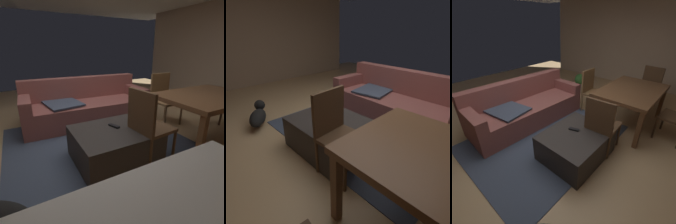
# 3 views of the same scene
# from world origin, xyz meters

# --- Properties ---
(floor) EXTENTS (9.13, 9.13, 0.00)m
(floor) POSITION_xyz_m (0.00, 0.00, 0.00)
(floor) COLOR tan
(wall_right_window_side) EXTENTS (0.12, 6.28, 2.53)m
(wall_right_window_side) POSITION_xyz_m (3.81, 0.00, 1.26)
(wall_right_window_side) COLOR #C4AA91
(wall_right_window_side) RESTS_ON ground
(area_rug) EXTENTS (2.60, 2.00, 0.01)m
(area_rug) POSITION_xyz_m (-0.03, 0.05, 0.01)
(area_rug) COLOR #3D475B
(area_rug) RESTS_ON ground
(couch) EXTENTS (2.33, 0.96, 0.84)m
(couch) POSITION_xyz_m (0.12, 0.78, 0.30)
(couch) COLOR #8C4C47
(couch) RESTS_ON ground
(ottoman_coffee_table) EXTENTS (0.99, 0.82, 0.42)m
(ottoman_coffee_table) POSITION_xyz_m (-0.03, -0.63, 0.21)
(ottoman_coffee_table) COLOR #2D2826
(ottoman_coffee_table) RESTS_ON ground
(tv_remote) EXTENTS (0.10, 0.17, 0.02)m
(tv_remote) POSITION_xyz_m (0.01, -0.55, 0.43)
(tv_remote) COLOR black
(tv_remote) RESTS_ON ottoman_coffee_table
(dining_table) EXTENTS (1.43, 0.99, 0.74)m
(dining_table) POSITION_xyz_m (1.42, -0.83, 0.66)
(dining_table) COLOR brown
(dining_table) RESTS_ON ground
(dining_chair_west) EXTENTS (0.47, 0.47, 0.93)m
(dining_chair_west) POSITION_xyz_m (0.31, -0.83, 0.52)
(dining_chair_west) COLOR #513823
(dining_chair_west) RESTS_ON ground
(dining_chair_east) EXTENTS (0.48, 0.48, 0.93)m
(dining_chair_east) POSITION_xyz_m (2.52, -0.83, 0.52)
(dining_chair_east) COLOR #513823
(dining_chair_east) RESTS_ON ground
(dining_chair_north) EXTENTS (0.44, 0.44, 0.93)m
(dining_chair_north) POSITION_xyz_m (1.42, 0.06, 0.52)
(dining_chair_north) COLOR brown
(dining_chair_north) RESTS_ON ground
(potted_plant) EXTENTS (0.29, 0.29, 0.47)m
(potted_plant) POSITION_xyz_m (2.29, 1.03, 0.26)
(potted_plant) COLOR beige
(potted_plant) RESTS_ON ground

